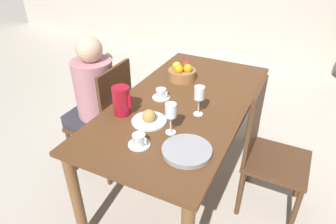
{
  "coord_description": "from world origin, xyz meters",
  "views": [
    {
      "loc": [
        0.72,
        -1.71,
        1.81
      ],
      "look_at": [
        0.0,
        -0.26,
        0.81
      ],
      "focal_mm": 32.0,
      "sensor_mm": 36.0,
      "label": 1
    }
  ],
  "objects_px": {
    "bread_plate": "(149,118)",
    "chair_person_side": "(107,119)",
    "teacup_across": "(161,94)",
    "teacup_near_person": "(139,141)",
    "fruit_bowl": "(182,72)",
    "wine_glass_water": "(199,94)",
    "serving_tray": "(187,151)",
    "chair_opposite": "(267,150)",
    "person_seated": "(93,96)",
    "red_pitcher": "(121,100)",
    "wine_glass_juice": "(171,112)"
  },
  "relations": [
    {
      "from": "teacup_near_person",
      "to": "bread_plate",
      "type": "distance_m",
      "value": 0.24
    },
    {
      "from": "serving_tray",
      "to": "fruit_bowl",
      "type": "relative_size",
      "value": 1.24
    },
    {
      "from": "wine_glass_juice",
      "to": "fruit_bowl",
      "type": "distance_m",
      "value": 0.76
    },
    {
      "from": "bread_plate",
      "to": "teacup_near_person",
      "type": "bearing_deg",
      "value": -73.94
    },
    {
      "from": "red_pitcher",
      "to": "fruit_bowl",
      "type": "xyz_separation_m",
      "value": [
        0.14,
        0.66,
        -0.04
      ]
    },
    {
      "from": "person_seated",
      "to": "serving_tray",
      "type": "distance_m",
      "value": 1.03
    },
    {
      "from": "bread_plate",
      "to": "chair_person_side",
      "type": "bearing_deg",
      "value": 157.55
    },
    {
      "from": "teacup_across",
      "to": "fruit_bowl",
      "type": "xyz_separation_m",
      "value": [
        0.01,
        0.36,
        0.03
      ]
    },
    {
      "from": "teacup_near_person",
      "to": "serving_tray",
      "type": "distance_m",
      "value": 0.28
    },
    {
      "from": "red_pitcher",
      "to": "teacup_near_person",
      "type": "bearing_deg",
      "value": -41.32
    },
    {
      "from": "wine_glass_water",
      "to": "teacup_across",
      "type": "relative_size",
      "value": 1.58
    },
    {
      "from": "teacup_across",
      "to": "fruit_bowl",
      "type": "height_order",
      "value": "fruit_bowl"
    },
    {
      "from": "person_seated",
      "to": "red_pitcher",
      "type": "height_order",
      "value": "person_seated"
    },
    {
      "from": "teacup_across",
      "to": "chair_opposite",
      "type": "bearing_deg",
      "value": 5.51
    },
    {
      "from": "teacup_across",
      "to": "fruit_bowl",
      "type": "distance_m",
      "value": 0.36
    },
    {
      "from": "wine_glass_water",
      "to": "bread_plate",
      "type": "xyz_separation_m",
      "value": [
        -0.25,
        -0.22,
        -0.13
      ]
    },
    {
      "from": "chair_person_side",
      "to": "teacup_across",
      "type": "relative_size",
      "value": 7.53
    },
    {
      "from": "chair_person_side",
      "to": "fruit_bowl",
      "type": "relative_size",
      "value": 4.32
    },
    {
      "from": "chair_opposite",
      "to": "wine_glass_water",
      "type": "xyz_separation_m",
      "value": [
        -0.46,
        -0.17,
        0.41
      ]
    },
    {
      "from": "red_pitcher",
      "to": "wine_glass_water",
      "type": "relative_size",
      "value": 0.96
    },
    {
      "from": "chair_opposite",
      "to": "person_seated",
      "type": "bearing_deg",
      "value": -82.03
    },
    {
      "from": "person_seated",
      "to": "wine_glass_juice",
      "type": "xyz_separation_m",
      "value": [
        0.79,
        -0.25,
        0.21
      ]
    },
    {
      "from": "bread_plate",
      "to": "fruit_bowl",
      "type": "bearing_deg",
      "value": 96.01
    },
    {
      "from": "chair_person_side",
      "to": "chair_opposite",
      "type": "distance_m",
      "value": 1.24
    },
    {
      "from": "chair_person_side",
      "to": "red_pitcher",
      "type": "xyz_separation_m",
      "value": [
        0.32,
        -0.21,
        0.35
      ]
    },
    {
      "from": "red_pitcher",
      "to": "serving_tray",
      "type": "relative_size",
      "value": 0.7
    },
    {
      "from": "chair_person_side",
      "to": "chair_opposite",
      "type": "bearing_deg",
      "value": -82.15
    },
    {
      "from": "chair_opposite",
      "to": "person_seated",
      "type": "relative_size",
      "value": 0.82
    },
    {
      "from": "chair_person_side",
      "to": "teacup_across",
      "type": "height_order",
      "value": "chair_person_side"
    },
    {
      "from": "serving_tray",
      "to": "bread_plate",
      "type": "height_order",
      "value": "bread_plate"
    },
    {
      "from": "wine_glass_water",
      "to": "wine_glass_juice",
      "type": "bearing_deg",
      "value": -105.21
    },
    {
      "from": "person_seated",
      "to": "red_pitcher",
      "type": "xyz_separation_m",
      "value": [
        0.41,
        -0.19,
        0.16
      ]
    },
    {
      "from": "person_seated",
      "to": "fruit_bowl",
      "type": "xyz_separation_m",
      "value": [
        0.55,
        0.47,
        0.12
      ]
    },
    {
      "from": "chair_opposite",
      "to": "teacup_across",
      "type": "distance_m",
      "value": 0.84
    },
    {
      "from": "person_seated",
      "to": "chair_opposite",
      "type": "bearing_deg",
      "value": -82.03
    },
    {
      "from": "bread_plate",
      "to": "teacup_across",
      "type": "bearing_deg",
      "value": 103.6
    },
    {
      "from": "teacup_across",
      "to": "chair_person_side",
      "type": "bearing_deg",
      "value": -168.13
    },
    {
      "from": "red_pitcher",
      "to": "fruit_bowl",
      "type": "height_order",
      "value": "red_pitcher"
    },
    {
      "from": "red_pitcher",
      "to": "wine_glass_water",
      "type": "xyz_separation_m",
      "value": [
        0.45,
        0.21,
        0.05
      ]
    },
    {
      "from": "chair_opposite",
      "to": "bread_plate",
      "type": "distance_m",
      "value": 0.85
    },
    {
      "from": "chair_opposite",
      "to": "fruit_bowl",
      "type": "bearing_deg",
      "value": -109.81
    },
    {
      "from": "chair_person_side",
      "to": "person_seated",
      "type": "xyz_separation_m",
      "value": [
        -0.09,
        -0.02,
        0.19
      ]
    },
    {
      "from": "wine_glass_juice",
      "to": "serving_tray",
      "type": "xyz_separation_m",
      "value": [
        0.16,
        -0.13,
        -0.13
      ]
    },
    {
      "from": "serving_tray",
      "to": "teacup_across",
      "type": "bearing_deg",
      "value": 130.11
    },
    {
      "from": "wine_glass_water",
      "to": "fruit_bowl",
      "type": "relative_size",
      "value": 0.91
    },
    {
      "from": "fruit_bowl",
      "to": "bread_plate",
      "type": "bearing_deg",
      "value": -83.99
    },
    {
      "from": "chair_opposite",
      "to": "teacup_near_person",
      "type": "bearing_deg",
      "value": -45.99
    },
    {
      "from": "teacup_near_person",
      "to": "chair_person_side",
      "type": "bearing_deg",
      "value": 142.79
    },
    {
      "from": "red_pitcher",
      "to": "teacup_across",
      "type": "bearing_deg",
      "value": 66.42
    },
    {
      "from": "red_pitcher",
      "to": "serving_tray",
      "type": "xyz_separation_m",
      "value": [
        0.54,
        -0.19,
        -0.08
      ]
    }
  ]
}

